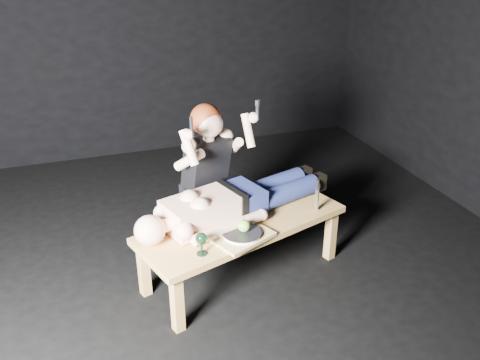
{
  "coord_description": "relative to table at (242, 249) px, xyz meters",
  "views": [
    {
      "loc": [
        -0.8,
        -3.04,
        2.27
      ],
      "look_at": [
        0.23,
        -0.07,
        0.75
      ],
      "focal_mm": 38.31,
      "sensor_mm": 36.0,
      "label": 1
    }
  ],
  "objects": [
    {
      "name": "apple",
      "position": [
        -0.06,
        -0.19,
        0.31
      ],
      "size": [
        0.08,
        0.08,
        0.08
      ],
      "primitive_type": "sphere",
      "color": "#64AE28",
      "rests_on": "plate"
    },
    {
      "name": "back_wall",
      "position": [
        -0.23,
        2.62,
        1.27
      ],
      "size": [
        5.0,
        0.0,
        5.0
      ],
      "primitive_type": "plane",
      "rotation": [
        1.57,
        0.0,
        0.0
      ],
      "color": "black",
      "rests_on": "ground"
    },
    {
      "name": "carving_knife",
      "position": [
        0.56,
        -0.02,
        0.35
      ],
      "size": [
        0.04,
        0.04,
        0.25
      ],
      "primitive_type": null,
      "rotation": [
        0.0,
        0.0,
        0.3
      ],
      "color": "#B2B2B7",
      "rests_on": "table"
    },
    {
      "name": "kneeling_woman",
      "position": [
        -0.18,
        0.44,
        0.4
      ],
      "size": [
        0.88,
        0.93,
        1.25
      ],
      "primitive_type": null,
      "rotation": [
        0.0,
        0.0,
        0.34
      ],
      "color": "black",
      "rests_on": "ground"
    },
    {
      "name": "serving_tray",
      "position": [
        -0.08,
        -0.2,
        0.24
      ],
      "size": [
        0.46,
        0.41,
        0.02
      ],
      "primitive_type": "cube",
      "rotation": [
        0.0,
        0.0,
        0.41
      ],
      "color": "tan",
      "rests_on": "table"
    },
    {
      "name": "table",
      "position": [
        0.0,
        0.0,
        0.0
      ],
      "size": [
        1.59,
        0.98,
        0.45
      ],
      "primitive_type": "cube",
      "rotation": [
        0.0,
        0.0,
        0.3
      ],
      "color": "tan",
      "rests_on": "ground"
    },
    {
      "name": "ground",
      "position": [
        -0.23,
        0.12,
        -0.23
      ],
      "size": [
        5.0,
        5.0,
        0.0
      ],
      "primitive_type": "plane",
      "color": "black",
      "rests_on": "ground"
    },
    {
      "name": "fork_flat",
      "position": [
        -0.25,
        -0.23,
        0.23
      ],
      "size": [
        0.02,
        0.16,
        0.01
      ],
      "primitive_type": "cube",
      "rotation": [
        0.0,
        0.0,
        0.07
      ],
      "color": "#B2B2B7",
      "rests_on": "table"
    },
    {
      "name": "spoon_flat",
      "position": [
        0.02,
        -0.1,
        0.23
      ],
      "size": [
        0.16,
        0.06,
        0.01
      ],
      "primitive_type": "cube",
      "rotation": [
        0.0,
        0.0,
        1.28
      ],
      "color": "#B2B2B7",
      "rests_on": "table"
    },
    {
      "name": "plate",
      "position": [
        -0.08,
        -0.2,
        0.26
      ],
      "size": [
        0.34,
        0.34,
        0.02
      ],
      "primitive_type": "cylinder",
      "rotation": [
        0.0,
        0.0,
        0.41
      ],
      "color": "white",
      "rests_on": "serving_tray"
    },
    {
      "name": "knife_flat",
      "position": [
        0.07,
        -0.14,
        0.23
      ],
      "size": [
        0.06,
        0.15,
        0.01
      ],
      "primitive_type": "cube",
      "rotation": [
        0.0,
        0.0,
        0.31
      ],
      "color": "#B2B2B7",
      "rests_on": "table"
    },
    {
      "name": "lying_man",
      "position": [
        0.01,
        0.13,
        0.35
      ],
      "size": [
        1.53,
        0.86,
        0.26
      ],
      "primitive_type": null,
      "rotation": [
        0.0,
        0.0,
        0.3
      ],
      "color": "beige",
      "rests_on": "table"
    },
    {
      "name": "goblet",
      "position": [
        -0.37,
        -0.3,
        0.3
      ],
      "size": [
        0.09,
        0.09,
        0.15
      ],
      "primitive_type": null,
      "rotation": [
        0.0,
        0.0,
        0.3
      ],
      "color": "black",
      "rests_on": "table"
    }
  ]
}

